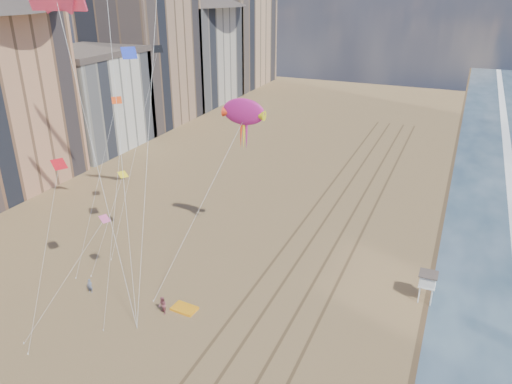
# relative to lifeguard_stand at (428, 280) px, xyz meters

# --- Properties ---
(wet_sand) EXTENTS (260.00, 260.00, 0.00)m
(wet_sand) POSITION_rel_lifeguard_stand_xyz_m (4.47, 11.40, -2.33)
(wet_sand) COLOR #42301E
(wet_sand) RESTS_ON ground
(tracks) EXTENTS (7.68, 120.00, 0.01)m
(tracks) POSITION_rel_lifeguard_stand_xyz_m (-11.98, 1.40, -2.33)
(tracks) COLOR brown
(tracks) RESTS_ON ground
(buildings) EXTENTS (34.72, 131.35, 29.00)m
(buildings) POSITION_rel_lifeguard_stand_xyz_m (-60.27, 36.99, 11.22)
(buildings) COLOR #C6B284
(buildings) RESTS_ON ground
(lifeguard_stand) EXTENTS (1.68, 1.68, 3.03)m
(lifeguard_stand) POSITION_rel_lifeguard_stand_xyz_m (0.00, 0.00, 0.00)
(lifeguard_stand) COLOR silver
(lifeguard_stand) RESTS_ON ground
(grounded_kite) EXTENTS (2.37, 1.62, 0.26)m
(grounded_kite) POSITION_rel_lifeguard_stand_xyz_m (-20.17, -10.11, -2.21)
(grounded_kite) COLOR orange
(grounded_kite) RESTS_ON ground
(show_kite) EXTENTS (4.47, 6.15, 19.52)m
(show_kite) POSITION_rel_lifeguard_stand_xyz_m (-19.12, 1.07, 13.68)
(show_kite) COLOR #A91A70
(show_kite) RESTS_ON ground
(kite_flyer_a) EXTENTS (0.62, 0.49, 1.49)m
(kite_flyer_a) POSITION_rel_lifeguard_stand_xyz_m (-29.93, -11.31, -1.59)
(kite_flyer_a) COLOR slate
(kite_flyer_a) RESTS_ON ground
(kite_flyer_b) EXTENTS (1.07, 1.02, 1.74)m
(kite_flyer_b) POSITION_rel_lifeguard_stand_xyz_m (-21.66, -11.36, -1.47)
(kite_flyer_b) COLOR #994D57
(kite_flyer_b) RESTS_ON ground
(small_kites) EXTENTS (10.15, 19.17, 15.64)m
(small_kites) POSITION_rel_lifeguard_stand_xyz_m (-29.73, -4.74, 13.71)
(small_kites) COLOR #2338BF
(small_kites) RESTS_ON ground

